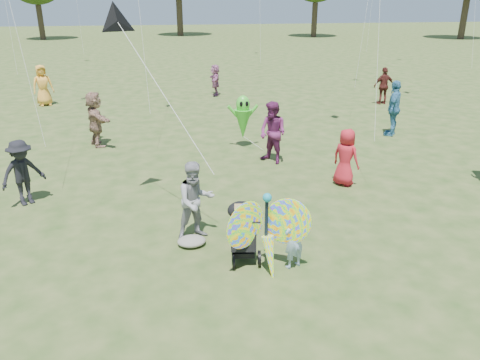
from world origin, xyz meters
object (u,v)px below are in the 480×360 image
at_px(crowd_c, 394,108).
at_px(crowd_d, 95,119).
at_px(crowd_a, 346,157).
at_px(crowd_b, 22,173).
at_px(crowd_e, 273,133).
at_px(crowd_h, 384,86).
at_px(crowd_j, 215,80).
at_px(jogging_stroller, 243,228).
at_px(butterfly_kite, 268,234).
at_px(alien_kite, 243,119).
at_px(crowd_g, 43,85).
at_px(child_girl, 294,240).
at_px(adult_man, 196,201).

bearing_deg(crowd_c, crowd_d, -55.04).
height_order(crowd_a, crowd_b, crowd_b).
distance_m(crowd_e, crowd_h, 9.99).
relative_size(crowd_j, jogging_stroller, 1.40).
xyz_separation_m(crowd_d, butterfly_kite, (3.76, -8.57, -0.14)).
relative_size(crowd_c, crowd_j, 1.28).
xyz_separation_m(crowd_c, crowd_j, (-5.27, 8.36, -0.22)).
xyz_separation_m(butterfly_kite, alien_kite, (0.98, 7.46, 0.20)).
height_order(crowd_b, jogging_stroller, crowd_b).
distance_m(crowd_d, butterfly_kite, 9.36).
distance_m(crowd_c, crowd_g, 15.23).
height_order(crowd_d, crowd_e, crowd_e).
height_order(child_girl, crowd_a, crowd_a).
relative_size(adult_man, crowd_a, 1.09).
distance_m(adult_man, crowd_h, 14.98).
xyz_separation_m(crowd_b, crowd_j, (6.25, 12.36, -0.03)).
bearing_deg(crowd_b, crowd_c, -16.73).
relative_size(crowd_a, jogging_stroller, 1.39).
xyz_separation_m(crowd_j, jogging_stroller, (-1.59, -15.71, -0.15)).
distance_m(adult_man, crowd_a, 4.70).
relative_size(crowd_h, crowd_j, 1.10).
height_order(crowd_e, butterfly_kite, crowd_e).
relative_size(jogging_stroller, alien_kite, 0.63).
bearing_deg(butterfly_kite, adult_man, 125.83).
bearing_deg(crowd_e, alien_kite, 165.06).
relative_size(crowd_d, crowd_j, 1.19).
bearing_deg(child_girl, crowd_c, -149.45).
distance_m(child_girl, jogging_stroller, 1.01).
distance_m(crowd_d, crowd_j, 9.26).
distance_m(child_girl, crowd_h, 15.19).
bearing_deg(adult_man, crowd_h, 33.40).
bearing_deg(crowd_g, jogging_stroller, -89.98).
relative_size(crowd_d, butterfly_kite, 1.04).
relative_size(adult_man, crowd_c, 0.84).
distance_m(crowd_g, crowd_j, 8.05).
relative_size(child_girl, alien_kite, 0.65).
xyz_separation_m(crowd_a, crowd_b, (-8.00, 0.20, 0.04)).
relative_size(crowd_a, crowd_b, 0.95).
bearing_deg(jogging_stroller, crowd_b, 153.68).
distance_m(crowd_e, crowd_g, 12.70).
height_order(jogging_stroller, butterfly_kite, butterfly_kite).
xyz_separation_m(crowd_b, crowd_g, (-1.75, 11.48, 0.12)).
xyz_separation_m(adult_man, crowd_b, (-3.86, 2.43, -0.03)).
height_order(adult_man, crowd_c, crowd_c).
xyz_separation_m(adult_man, crowd_j, (2.39, 14.79, -0.06)).
height_order(crowd_g, jogging_stroller, crowd_g).
height_order(child_girl, crowd_j, crowd_j).
height_order(crowd_b, crowd_c, crowd_c).
height_order(adult_man, jogging_stroller, adult_man).
bearing_deg(crowd_a, adult_man, 82.16).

